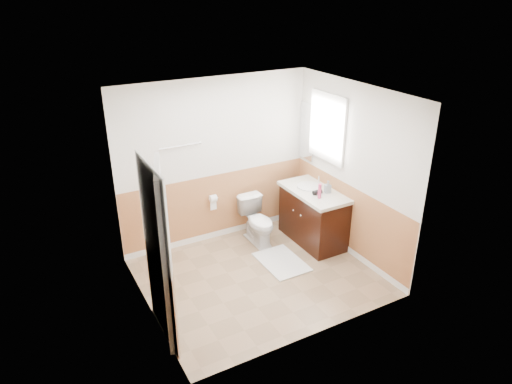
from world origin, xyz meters
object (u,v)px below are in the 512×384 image
toilet (258,221)px  vanity_cabinet (313,217)px  lotion_bottle (320,191)px  bath_mat (282,262)px  soap_dispenser (328,187)px

toilet → vanity_cabinet: size_ratio=0.63×
vanity_cabinet → lotion_bottle: bearing=-111.8°
bath_mat → soap_dispenser: size_ratio=4.38×
bath_mat → soap_dispenser: bearing=10.8°
bath_mat → soap_dispenser: soap_dispenser is taller
soap_dispenser → toilet: bearing=148.6°
vanity_cabinet → soap_dispenser: size_ratio=6.02×
vanity_cabinet → lotion_bottle: 0.62m
toilet → soap_dispenser: 1.18m
toilet → lotion_bottle: bearing=-44.2°
toilet → soap_dispenser: soap_dispenser is taller
toilet → lotion_bottle: (0.65, -0.63, 0.61)m
toilet → vanity_cabinet: bearing=-27.1°
bath_mat → vanity_cabinet: size_ratio=0.73×
bath_mat → lotion_bottle: lotion_bottle is taller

